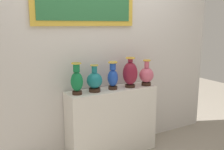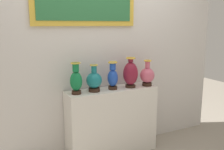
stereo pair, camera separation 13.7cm
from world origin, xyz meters
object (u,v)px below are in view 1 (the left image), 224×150
vase_emerald (77,81)px  vase_sapphire (113,77)px  vase_burgundy (130,73)px  vase_teal (95,81)px  vase_rose (146,75)px

vase_emerald → vase_sapphire: 0.47m
vase_sapphire → vase_burgundy: (0.25, -0.01, 0.02)m
vase_teal → vase_sapphire: 0.24m
vase_sapphire → vase_rose: vase_sapphire is taller
vase_teal → vase_rose: 0.73m
vase_teal → vase_sapphire: bearing=-1.9°
vase_sapphire → vase_burgundy: 0.25m
vase_burgundy → vase_teal: bearing=177.5°
vase_teal → vase_emerald: bearing=-176.9°
vase_burgundy → vase_rose: size_ratio=1.13×
vase_burgundy → vase_emerald: bearing=179.2°
vase_emerald → vase_teal: vase_emerald is taller
vase_sapphire → vase_rose: 0.49m
vase_emerald → vase_rose: 0.95m
vase_teal → vase_burgundy: bearing=-2.5°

